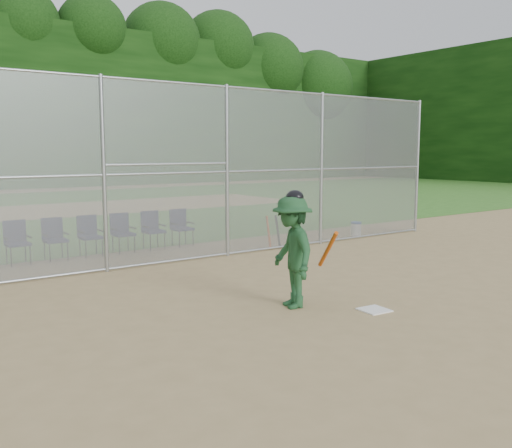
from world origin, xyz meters
TOP-DOWN VIEW (x-y plane):
  - ground at (0.00, 0.00)m, footprint 100.00×100.00m
  - grass_strip at (0.00, 18.00)m, footprint 100.00×100.00m
  - dirt_patch_far at (0.00, 18.00)m, footprint 24.00×24.00m
  - backstop_fence at (0.00, 5.00)m, footprint 16.09×0.09m
  - treeline at (0.00, 20.00)m, footprint 81.00×60.00m
  - home_plate at (0.25, -0.28)m, footprint 0.46×0.46m
  - batter_at_plate at (-0.65, 0.66)m, footprint 1.03×1.37m
  - water_cooler at (5.88, 5.48)m, footprint 0.32×0.32m
  - spare_bats at (2.52, 5.17)m, footprint 0.36×0.26m
  - chair_1 at (-3.28, 6.87)m, footprint 0.54×0.52m
  - chair_2 at (-2.46, 6.87)m, footprint 0.54×0.52m
  - chair_3 at (-1.63, 6.87)m, footprint 0.54×0.52m
  - chair_4 at (-0.81, 6.87)m, footprint 0.54×0.52m
  - chair_5 at (0.01, 6.87)m, footprint 0.54×0.52m
  - chair_6 at (0.83, 6.87)m, footprint 0.54×0.52m

SIDE VIEW (x-z plane):
  - ground at x=0.00m, z-range 0.00..0.00m
  - grass_strip at x=0.00m, z-range 0.01..0.01m
  - dirt_patch_far at x=0.00m, z-range 0.01..0.01m
  - home_plate at x=0.25m, z-range 0.00..0.02m
  - water_cooler at x=5.88m, z-range 0.00..0.40m
  - spare_bats at x=2.52m, z-range 0.00..0.84m
  - chair_1 at x=-3.28m, z-range 0.00..0.96m
  - chair_2 at x=-2.46m, z-range 0.00..0.96m
  - chair_3 at x=-1.63m, z-range 0.00..0.96m
  - chair_4 at x=-0.81m, z-range 0.00..0.96m
  - chair_5 at x=0.01m, z-range 0.00..0.96m
  - chair_6 at x=0.83m, z-range 0.00..0.96m
  - batter_at_plate at x=-0.65m, z-range -0.03..1.85m
  - backstop_fence at x=0.00m, z-range 0.07..4.07m
  - treeline at x=0.00m, z-range 0.00..11.00m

